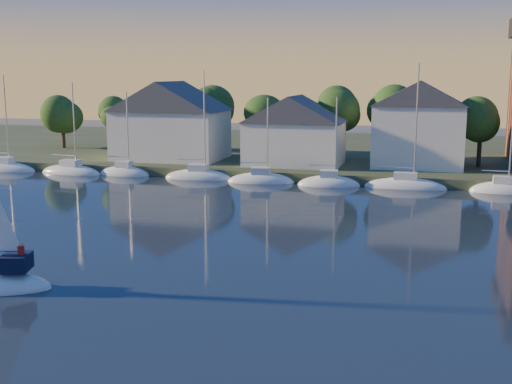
% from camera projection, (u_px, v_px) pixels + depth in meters
% --- Properties ---
extents(shoreline_land, '(160.00, 50.00, 2.00)m').
position_uv_depth(shoreline_land, '(361.00, 156.00, 91.56)').
color(shoreline_land, '#344025').
rests_on(shoreline_land, ground).
extents(wooden_dock, '(120.00, 3.00, 1.00)m').
position_uv_depth(wooden_dock, '(339.00, 182.00, 69.71)').
color(wooden_dock, brown).
rests_on(wooden_dock, ground).
extents(clubhouse_west, '(13.65, 9.45, 9.64)m').
position_uv_depth(clubhouse_west, '(171.00, 119.00, 79.92)').
color(clubhouse_west, white).
rests_on(clubhouse_west, shoreline_land).
extents(clubhouse_centre, '(11.55, 8.40, 8.08)m').
position_uv_depth(clubhouse_centre, '(295.00, 129.00, 75.05)').
color(clubhouse_centre, white).
rests_on(clubhouse_centre, shoreline_land).
extents(clubhouse_east, '(10.50, 8.40, 9.80)m').
position_uv_depth(clubhouse_east, '(419.00, 123.00, 73.23)').
color(clubhouse_east, white).
rests_on(clubhouse_east, shoreline_land).
extents(tree_line, '(93.40, 5.40, 8.90)m').
position_uv_depth(tree_line, '(369.00, 110.00, 78.34)').
color(tree_line, '#392719').
rests_on(tree_line, shoreline_land).
extents(moored_fleet, '(95.50, 2.40, 12.05)m').
position_uv_depth(moored_fleet, '(374.00, 187.00, 65.82)').
color(moored_fleet, silver).
rests_on(moored_fleet, ground).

